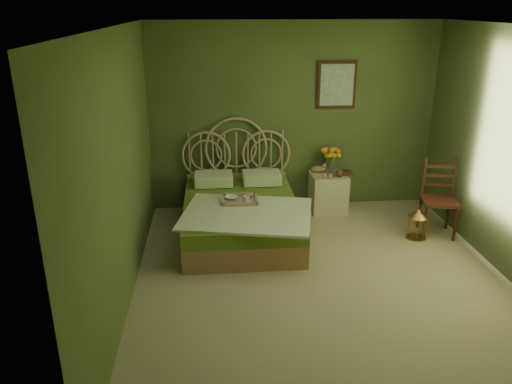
{
  "coord_description": "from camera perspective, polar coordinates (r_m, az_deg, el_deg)",
  "views": [
    {
      "loc": [
        -1.13,
        -4.56,
        2.79
      ],
      "look_at": [
        -0.63,
        1.0,
        0.68
      ],
      "focal_mm": 35.0,
      "sensor_mm": 36.0,
      "label": 1
    }
  ],
  "objects": [
    {
      "name": "bed",
      "position": [
        6.36,
        -1.77,
        -2.43
      ],
      "size": [
        1.68,
        2.13,
        1.32
      ],
      "color": "tan",
      "rests_on": "floor"
    },
    {
      "name": "nightstand",
      "position": [
        7.18,
        8.28,
        0.6
      ],
      "size": [
        0.49,
        0.49,
        0.97
      ],
      "color": "#F5EDC7",
      "rests_on": "floor"
    },
    {
      "name": "birdcage",
      "position": [
        6.62,
        17.96,
        -3.49
      ],
      "size": [
        0.26,
        0.26,
        0.39
      ],
      "rotation": [
        0.0,
        0.0,
        0.3
      ],
      "color": "#B6783A",
      "rests_on": "floor"
    },
    {
      "name": "book_lower",
      "position": [
        7.16,
        9.71,
        2.15
      ],
      "size": [
        0.16,
        0.22,
        0.02
      ],
      "primitive_type": "imported",
      "rotation": [
        0.0,
        0.0,
        0.03
      ],
      "color": "#381E0F",
      "rests_on": "nightstand"
    },
    {
      "name": "wall_art",
      "position": [
        7.07,
        9.21,
        12.0
      ],
      "size": [
        0.54,
        0.04,
        0.64
      ],
      "color": "#32170D",
      "rests_on": "wall_back"
    },
    {
      "name": "floor",
      "position": [
        5.46,
        7.71,
        -10.21
      ],
      "size": [
        4.5,
        4.5,
        0.0
      ],
      "primitive_type": "plane",
      "color": "tan",
      "rests_on": "ground"
    },
    {
      "name": "cereal_bowl",
      "position": [
        6.21,
        -2.85,
        -0.65
      ],
      "size": [
        0.2,
        0.2,
        0.04
      ],
      "primitive_type": "imported",
      "rotation": [
        0.0,
        0.0,
        -0.35
      ],
      "color": "white",
      "rests_on": "bed"
    },
    {
      "name": "chair",
      "position": [
        6.76,
        20.02,
        -0.07
      ],
      "size": [
        0.5,
        0.5,
        0.97
      ],
      "rotation": [
        0.0,
        0.0,
        -0.19
      ],
      "color": "#32170D",
      "rests_on": "floor"
    },
    {
      "name": "coffee_cup",
      "position": [
        6.11,
        -1.12,
        -0.79
      ],
      "size": [
        0.1,
        0.1,
        0.08
      ],
      "primitive_type": "imported",
      "rotation": [
        0.0,
        0.0,
        -0.14
      ],
      "color": "white",
      "rests_on": "bed"
    },
    {
      "name": "wall_left",
      "position": [
        4.87,
        -15.14,
        2.19
      ],
      "size": [
        0.0,
        4.5,
        4.5
      ],
      "primitive_type": "plane",
      "rotation": [
        1.57,
        0.0,
        1.57
      ],
      "color": "#576636",
      "rests_on": "floor"
    },
    {
      "name": "ceiling",
      "position": [
        4.7,
        9.29,
        18.16
      ],
      "size": [
        4.5,
        4.5,
        0.0
      ],
      "primitive_type": "plane",
      "rotation": [
        3.14,
        0.0,
        0.0
      ],
      "color": "silver",
      "rests_on": "wall_back"
    },
    {
      "name": "wall_back",
      "position": [
        7.06,
        4.28,
        8.47
      ],
      "size": [
        4.0,
        0.0,
        4.0
      ],
      "primitive_type": "plane",
      "rotation": [
        1.57,
        0.0,
        0.0
      ],
      "color": "#576636",
      "rests_on": "floor"
    },
    {
      "name": "book_upper",
      "position": [
        7.15,
        9.72,
        2.3
      ],
      "size": [
        0.17,
        0.22,
        0.02
      ],
      "primitive_type": "imported",
      "rotation": [
        0.0,
        0.0,
        -0.12
      ],
      "color": "#472819",
      "rests_on": "nightstand"
    }
  ]
}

